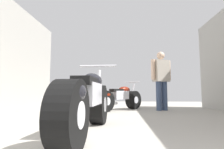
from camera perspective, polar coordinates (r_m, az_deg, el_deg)
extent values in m
plane|color=#A8A399|center=(3.33, 3.77, -14.91)|extent=(15.66, 15.66, 0.00)
cylinder|color=black|center=(3.16, -4.24, -9.40)|extent=(0.25, 0.67, 0.66)
cylinder|color=silver|center=(3.16, -4.24, -9.40)|extent=(0.24, 0.26, 0.25)
cylinder|color=black|center=(1.72, -13.37, -12.31)|extent=(0.25, 0.67, 0.66)
cylinder|color=silver|center=(1.72, -13.37, -12.31)|extent=(0.24, 0.26, 0.25)
cube|color=silver|center=(2.42, -7.38, -6.10)|extent=(0.28, 0.67, 0.29)
ellipsoid|color=black|center=(2.65, -6.19, -2.08)|extent=(0.29, 0.55, 0.23)
cube|color=black|center=(2.25, -8.42, -2.19)|extent=(0.25, 0.50, 0.10)
ellipsoid|color=black|center=(1.76, -12.65, -5.48)|extent=(0.29, 0.46, 0.25)
cylinder|color=silver|center=(3.11, -4.33, -3.78)|extent=(0.06, 0.26, 0.60)
cylinder|color=silver|center=(3.11, -4.42, 2.69)|extent=(0.64, 0.07, 0.04)
cylinder|color=silver|center=(2.19, -13.18, -13.48)|extent=(0.12, 0.57, 0.09)
cylinder|color=black|center=(6.08, 6.78, -7.96)|extent=(0.55, 0.59, 0.59)
cylinder|color=silver|center=(6.08, 6.78, -7.96)|extent=(0.32, 0.32, 0.22)
cylinder|color=black|center=(5.08, -2.31, -8.43)|extent=(0.55, 0.59, 0.59)
cylinder|color=silver|center=(5.08, -2.31, -8.43)|extent=(0.32, 0.32, 0.22)
cube|color=silver|center=(5.56, 2.64, -6.50)|extent=(0.55, 0.59, 0.26)
ellipsoid|color=maroon|center=(5.72, 3.96, -4.81)|extent=(0.49, 0.52, 0.20)
cube|color=black|center=(5.44, 1.49, -5.07)|extent=(0.44, 0.47, 0.09)
ellipsoid|color=maroon|center=(5.11, -1.93, -6.36)|extent=(0.44, 0.46, 0.22)
cylinder|color=silver|center=(6.05, 6.54, -5.36)|extent=(0.18, 0.21, 0.53)
cylinder|color=silver|center=(6.03, 6.30, -2.40)|extent=(0.46, 0.39, 0.03)
cylinder|color=silver|center=(5.45, -0.30, -9.18)|extent=(0.39, 0.44, 0.08)
cylinder|color=#384766|center=(5.76, 16.27, -6.51)|extent=(0.22, 0.22, 0.86)
cylinder|color=#384766|center=(5.62, 14.60, -6.58)|extent=(0.22, 0.22, 0.86)
cube|color=#B2A899|center=(5.73, 15.24, 1.11)|extent=(0.54, 0.45, 0.66)
cylinder|color=beige|center=(5.92, 17.46, 1.22)|extent=(0.16, 0.16, 0.61)
cylinder|color=beige|center=(5.55, 12.86, 1.56)|extent=(0.16, 0.16, 0.61)
sphere|color=beige|center=(5.80, 15.12, 5.77)|extent=(0.24, 0.24, 0.24)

